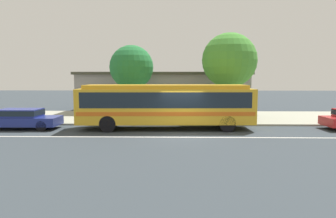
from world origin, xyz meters
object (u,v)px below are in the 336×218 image
(transit_bus, at_px, (166,103))
(street_tree_mid_block, at_px, (229,60))
(bus_stop_sign, at_px, (239,101))
(street_tree_near_stop, at_px, (132,67))
(sedan_behind_bus, at_px, (22,118))
(pedestrian_waiting_near_sign, at_px, (143,110))

(transit_bus, relative_size, street_tree_mid_block, 1.68)
(bus_stop_sign, height_order, street_tree_mid_block, street_tree_mid_block)
(bus_stop_sign, relative_size, street_tree_mid_block, 0.36)
(street_tree_near_stop, bearing_deg, sedan_behind_bus, -143.35)
(street_tree_near_stop, bearing_deg, pedestrian_waiting_near_sign, -66.05)
(sedan_behind_bus, distance_m, bus_stop_sign, 14.42)
(street_tree_near_stop, relative_size, street_tree_mid_block, 0.86)
(transit_bus, distance_m, sedan_behind_bus, 9.25)
(bus_stop_sign, bearing_deg, sedan_behind_bus, -171.65)
(bus_stop_sign, xyz_separation_m, street_tree_mid_block, (-0.31, 2.46, 2.94))
(street_tree_mid_block, bearing_deg, transit_bus, -137.25)
(pedestrian_waiting_near_sign, relative_size, street_tree_mid_block, 0.24)
(sedan_behind_bus, relative_size, bus_stop_sign, 1.90)
(bus_stop_sign, distance_m, street_tree_near_stop, 8.65)
(bus_stop_sign, bearing_deg, pedestrian_waiting_near_sign, 179.57)
(transit_bus, relative_size, bus_stop_sign, 4.66)
(sedan_behind_bus, relative_size, street_tree_mid_block, 0.68)
(sedan_behind_bus, height_order, pedestrian_waiting_near_sign, pedestrian_waiting_near_sign)
(sedan_behind_bus, height_order, street_tree_near_stop, street_tree_near_stop)
(transit_bus, xyz_separation_m, sedan_behind_bus, (-9.20, -0.18, -0.92))
(transit_bus, relative_size, street_tree_near_stop, 1.95)
(pedestrian_waiting_near_sign, xyz_separation_m, street_tree_mid_block, (6.40, 2.41, 3.54))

